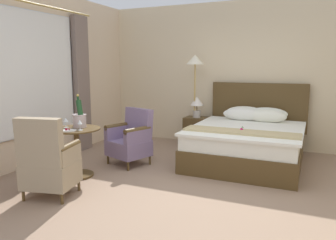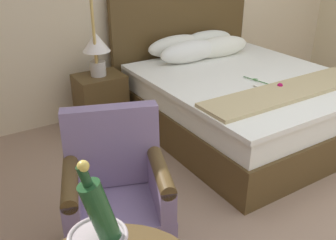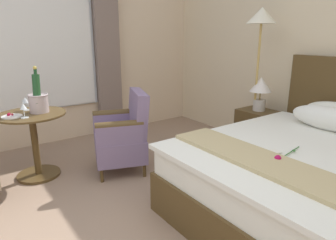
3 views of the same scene
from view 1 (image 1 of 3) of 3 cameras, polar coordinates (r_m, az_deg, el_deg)
ground_plane at (r=4.38m, az=6.01°, el=-11.95°), size 7.22×7.22×0.00m
wall_headboard_side at (r=6.68m, az=13.40°, el=7.65°), size 5.84×0.12×2.84m
wall_window_side at (r=5.68m, az=-22.94°, el=6.81°), size 0.27×5.34×2.84m
bed at (r=5.65m, az=13.74°, el=-3.49°), size 1.78×2.12×1.27m
nightstand at (r=6.62m, az=4.99°, el=-2.00°), size 0.49×0.37×0.58m
bedside_lamp at (r=6.53m, az=5.06°, el=2.87°), size 0.27×0.27×0.42m
floor_lamp_brass at (r=6.45m, az=4.73°, el=8.73°), size 0.35×0.35×1.80m
side_table_round at (r=4.93m, az=-15.58°, el=-4.75°), size 0.69×0.69×0.71m
champagne_bucket at (r=4.91m, az=-15.15°, el=0.32°), size 0.20×0.20×0.48m
wine_glass_near_bucket at (r=4.95m, az=-17.39°, el=-0.06°), size 0.08×0.08×0.15m
wine_glass_near_edge at (r=4.69m, az=-15.10°, el=-0.51°), size 0.08×0.08×0.15m
snack_plate at (r=4.70m, az=-16.87°, el=-1.73°), size 0.20×0.20×0.04m
armchair_by_window at (r=5.38m, az=-6.50°, el=-3.33°), size 0.74×0.73×0.91m
armchair_facing_bed at (r=4.24m, az=-20.12°, el=-7.00°), size 0.68×0.65×1.01m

